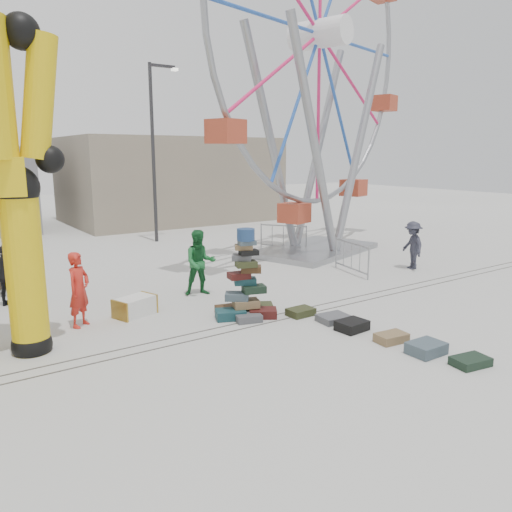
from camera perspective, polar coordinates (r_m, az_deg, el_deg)
ground at (r=11.50m, az=0.99°, el=-8.98°), size 90.00×90.00×0.00m
track_line_near at (r=11.96m, az=-0.70°, el=-8.13°), size 40.00×0.04×0.01m
track_line_far at (r=12.28m, az=-1.74°, el=-7.61°), size 40.00×0.04×0.01m
building_right at (r=31.71m, az=-9.83°, el=8.63°), size 12.00×8.00×5.00m
lamp_post_right at (r=23.69m, az=-11.50°, el=12.43°), size 1.41×0.25×8.00m
suitcase_tower at (r=12.60m, az=-1.22°, el=-4.13°), size 1.77×1.47×2.24m
ferris_wheel at (r=20.93m, az=7.20°, el=20.93°), size 12.54×4.67×15.17m
steamer_trunk at (r=13.10m, az=-13.67°, el=-5.62°), size 1.16×0.89×0.48m
row_case_0 at (r=12.82m, az=5.13°, el=-6.38°), size 0.67×0.48×0.19m
row_case_1 at (r=12.47m, az=8.84°, el=-7.04°), size 0.78×0.64×0.17m
row_case_2 at (r=11.94m, az=10.91°, el=-7.81°), size 0.73×0.59×0.23m
row_case_3 at (r=11.44m, az=15.21°, el=-8.99°), size 0.74×0.51×0.20m
row_case_4 at (r=10.99m, az=18.88°, el=-9.94°), size 0.75×0.57×0.24m
row_case_5 at (r=10.74m, az=23.31°, el=-11.00°), size 0.79×0.58×0.17m
barricade_wheel_front at (r=17.40m, az=10.86°, el=-0.19°), size 0.53×1.97×1.10m
barricade_wheel_back at (r=21.34m, az=3.15°, el=2.15°), size 1.28×1.66×1.10m
pedestrian_red at (r=12.50m, az=-19.58°, el=-3.64°), size 0.78×0.74×1.80m
pedestrian_green at (r=14.52m, az=-6.42°, el=-0.75°), size 1.11×0.98×1.91m
pedestrian_black at (r=14.97m, az=-26.54°, el=-2.00°), size 1.02×0.93×1.68m
pedestrian_grey at (r=18.59m, az=17.46°, el=1.18°), size 1.00×1.26×1.71m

